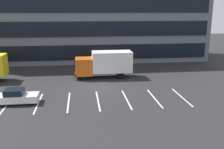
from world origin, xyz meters
The scene contains 5 objects.
ground_plane centered at (0.00, 0.00, 0.00)m, with size 120.00×120.00×0.00m, color #262628.
office_building centered at (0.00, 17.95, 9.00)m, with size 39.30×10.76×18.00m.
lot_markings centered at (0.00, -3.79, 0.00)m, with size 16.94×5.40×0.01m.
box_truck_orange centered at (1.46, 4.61, 1.89)m, with size 7.24×2.40×3.36m.
sedan_white centered at (-7.58, -3.63, 0.66)m, with size 3.93×1.65×1.41m.
Camera 1 is at (-1.46, -26.72, 8.54)m, focal length 40.57 mm.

